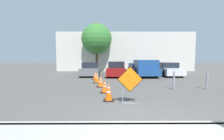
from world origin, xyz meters
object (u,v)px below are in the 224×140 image
(traffic_cone_fourth, at_px, (97,77))
(parked_car_nearest, at_px, (91,69))
(traffic_cone_third, at_px, (101,82))
(bollard_nearest, at_px, (174,80))
(traffic_cone_second, at_px, (105,86))
(traffic_cone_fifth, at_px, (95,76))
(parked_car_second, at_px, (117,69))
(parked_car_third, at_px, (168,69))
(road_closed_sign, at_px, (130,83))
(bollard_second, at_px, (207,80))
(traffic_cone_nearest, at_px, (109,92))
(pickup_truck, at_px, (143,69))

(traffic_cone_fourth, distance_m, parked_car_nearest, 4.84)
(traffic_cone_third, xyz_separation_m, bollard_nearest, (4.17, -0.90, 0.24))
(traffic_cone_second, xyz_separation_m, traffic_cone_fifth, (-0.99, 4.69, -0.00))
(traffic_cone_third, relative_size, parked_car_nearest, 0.15)
(parked_car_second, relative_size, parked_car_third, 1.03)
(traffic_cone_third, xyz_separation_m, traffic_cone_fourth, (-0.38, 1.55, 0.06))
(parked_car_second, bearing_deg, traffic_cone_third, 81.82)
(traffic_cone_fourth, xyz_separation_m, traffic_cone_fifth, (-0.30, 1.52, -0.05))
(road_closed_sign, height_order, bollard_second, road_closed_sign)
(traffic_cone_third, bearing_deg, traffic_cone_second, -79.23)
(traffic_cone_second, height_order, parked_car_second, parked_car_second)
(traffic_cone_fourth, relative_size, traffic_cone_fifth, 1.16)
(parked_car_second, bearing_deg, parked_car_third, -172.97)
(parked_car_second, bearing_deg, traffic_cone_nearest, 89.21)
(parked_car_second, height_order, bollard_second, parked_car_second)
(traffic_cone_fifth, bearing_deg, bollard_second, -30.53)
(traffic_cone_nearest, distance_m, bollard_nearest, 4.26)
(traffic_cone_fourth, height_order, parked_car_nearest, parked_car_nearest)
(traffic_cone_nearest, height_order, traffic_cone_second, traffic_cone_nearest)
(road_closed_sign, height_order, traffic_cone_third, road_closed_sign)
(road_closed_sign, relative_size, traffic_cone_third, 2.18)
(road_closed_sign, bearing_deg, traffic_cone_third, 111.10)
(traffic_cone_fourth, distance_m, bollard_nearest, 5.18)
(traffic_cone_second, relative_size, parked_car_second, 0.15)
(parked_car_third, distance_m, bollard_nearest, 7.40)
(parked_car_nearest, relative_size, parked_car_third, 1.03)
(traffic_cone_third, bearing_deg, bollard_nearest, -12.12)
(traffic_cone_third, relative_size, bollard_nearest, 0.62)
(bollard_nearest, height_order, bollard_second, bollard_nearest)
(pickup_truck, bearing_deg, road_closed_sign, 72.10)
(parked_car_nearest, distance_m, bollard_nearest, 9.12)
(pickup_truck, bearing_deg, bollard_second, 105.12)
(parked_car_nearest, xyz_separation_m, bollard_nearest, (5.65, -7.16, -0.07))
(traffic_cone_fifth, height_order, pickup_truck, pickup_truck)
(bollard_nearest, bearing_deg, traffic_cone_fifth, 140.72)
(traffic_cone_fifth, distance_m, bollard_second, 7.82)
(parked_car_nearest, distance_m, parked_car_second, 2.70)
(traffic_cone_fifth, height_order, parked_car_nearest, parked_car_nearest)
(traffic_cone_nearest, distance_m, traffic_cone_fifth, 6.29)
(bollard_nearest, distance_m, bollard_second, 1.88)
(traffic_cone_fifth, relative_size, parked_car_third, 0.16)
(bollard_second, bearing_deg, parked_car_nearest, 136.45)
(traffic_cone_third, bearing_deg, pickup_truck, 56.45)
(traffic_cone_fourth, height_order, parked_car_second, parked_car_second)
(traffic_cone_fourth, height_order, bollard_nearest, bollard_nearest)
(traffic_cone_second, height_order, parked_car_nearest, parked_car_nearest)
(parked_car_second, bearing_deg, traffic_cone_fifth, 58.85)
(traffic_cone_fourth, relative_size, bollard_nearest, 0.73)
(pickup_truck, bearing_deg, traffic_cone_fourth, 42.22)
(traffic_cone_nearest, height_order, traffic_cone_fifth, traffic_cone_nearest)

